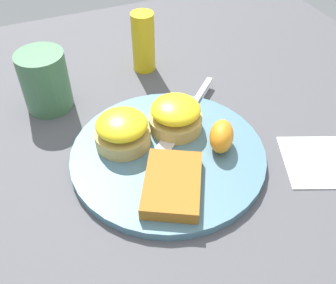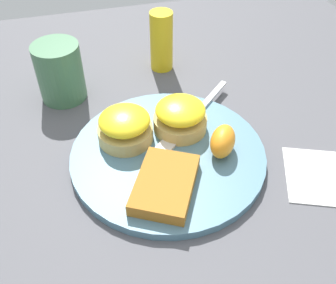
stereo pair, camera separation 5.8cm
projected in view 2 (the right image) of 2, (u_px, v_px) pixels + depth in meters
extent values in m
plane|color=#4C4C51|center=(168.00, 158.00, 0.61)|extent=(1.10, 1.10, 0.00)
cylinder|color=slate|center=(168.00, 155.00, 0.60)|extent=(0.30, 0.30, 0.01)
cylinder|color=tan|center=(180.00, 123.00, 0.63)|extent=(0.09, 0.09, 0.02)
ellipsoid|color=yellow|center=(180.00, 110.00, 0.61)|extent=(0.08, 0.08, 0.03)
cylinder|color=tan|center=(126.00, 133.00, 0.61)|extent=(0.09, 0.09, 0.02)
ellipsoid|color=yellow|center=(124.00, 120.00, 0.59)|extent=(0.08, 0.08, 0.03)
cube|color=#A16420|center=(165.00, 184.00, 0.54)|extent=(0.14, 0.12, 0.02)
ellipsoid|color=orange|center=(223.00, 141.00, 0.58)|extent=(0.07, 0.06, 0.04)
cube|color=silver|center=(208.00, 100.00, 0.69)|extent=(0.10, 0.10, 0.00)
cube|color=silver|center=(162.00, 153.00, 0.59)|extent=(0.05, 0.05, 0.00)
cylinder|color=#42704C|center=(60.00, 72.00, 0.69)|extent=(0.08, 0.08, 0.10)
torus|color=#42704C|center=(58.00, 56.00, 0.72)|extent=(0.05, 0.01, 0.05)
cube|color=white|center=(324.00, 176.00, 0.58)|extent=(0.14, 0.14, 0.00)
cylinder|color=gold|center=(161.00, 41.00, 0.76)|extent=(0.04, 0.04, 0.12)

